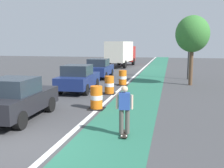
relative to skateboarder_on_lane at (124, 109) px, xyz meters
name	(u,v)px	position (x,y,z in m)	size (l,w,h in m)	color
ground_plane	(24,147)	(-2.72, -1.64, -0.91)	(100.00, 100.00, 0.00)	#424244
bike_lane_strip	(145,86)	(-0.32, 10.36, -0.91)	(2.50, 80.00, 0.01)	#286B51
lane_divider_stripe	(124,86)	(-1.82, 10.36, -0.91)	(0.20, 80.00, 0.01)	silver
skateboarder_on_lane	(124,109)	(0.00, 0.00, 0.00)	(0.57, 0.82, 1.69)	black
parked_sedan_nearest	(16,99)	(-4.60, 1.03, -0.08)	(1.99, 4.14, 1.70)	black
parked_sedan_second	(78,78)	(-4.27, 7.50, -0.08)	(2.04, 4.17, 1.70)	navy
parked_sedan_third	(99,69)	(-4.69, 14.06, -0.08)	(1.99, 4.14, 1.70)	navy
traffic_barrel_front	(96,98)	(-1.89, 3.29, -0.38)	(0.73, 0.73, 1.09)	orange
traffic_barrel_mid	(109,85)	(-2.15, 7.08, -0.38)	(0.73, 0.73, 1.09)	orange
traffic_barrel_back	(123,78)	(-1.96, 10.58, -0.38)	(0.73, 0.73, 1.09)	orange
delivery_truck_down_block	(121,52)	(-4.90, 25.75, 0.94)	(2.79, 7.73, 3.23)	silver
traffic_light_corner	(190,38)	(2.88, 14.92, 2.59)	(0.41, 0.32, 5.10)	#2D2D2D
street_tree_sidewalk	(192,34)	(2.88, 11.71, 2.76)	(2.40, 2.40, 5.00)	brown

